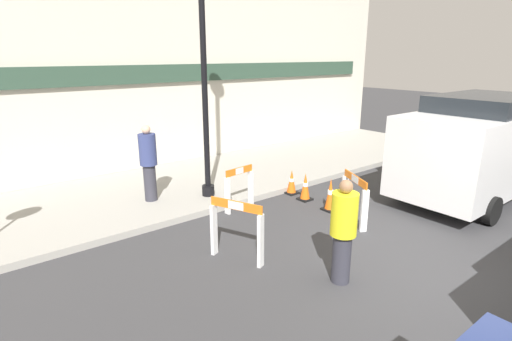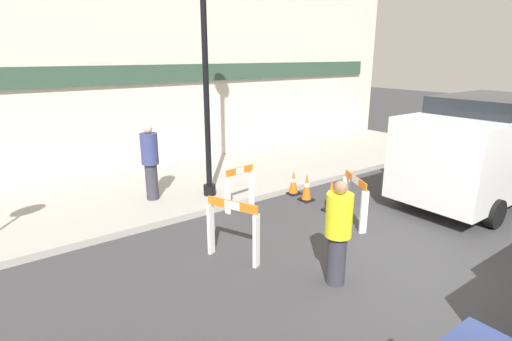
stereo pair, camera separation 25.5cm
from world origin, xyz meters
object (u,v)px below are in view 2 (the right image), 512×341
person_worker (338,231)px  streetlamp_post (204,18)px  person_pedestrian (150,160)px  work_van (487,144)px

person_worker → streetlamp_post: bearing=10.9°
streetlamp_post → person_pedestrian: (-1.19, 0.53, -3.00)m
work_van → streetlamp_post: bearing=144.5°
person_worker → person_pedestrian: bearing=25.6°
person_worker → person_pedestrian: 4.85m
person_pedestrian → work_van: bearing=112.4°
person_pedestrian → work_van: size_ratio=0.35×
person_pedestrian → work_van: work_van is taller
streetlamp_post → work_van: size_ratio=1.27×
streetlamp_post → person_worker: streetlamp_post is taller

